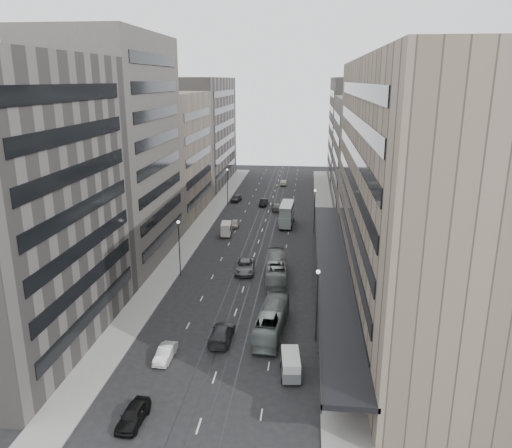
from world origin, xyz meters
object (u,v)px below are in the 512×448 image
at_px(double_decker, 287,214).
at_px(vw_microbus, 291,364).
at_px(sedan_1, 165,353).
at_px(sedan_2, 245,267).
at_px(pedestrian, 321,350).
at_px(sedan_0, 133,415).
at_px(bus_far, 276,269).
at_px(panel_van, 226,229).
at_px(bus_near, 272,320).

xyz_separation_m(double_decker, vw_microbus, (2.80, -51.34, -1.16)).
height_order(double_decker, sedan_1, double_decker).
height_order(double_decker, sedan_2, double_decker).
bearing_deg(vw_microbus, sedan_1, 167.39).
xyz_separation_m(vw_microbus, sedan_2, (-7.78, 26.23, -0.39)).
distance_m(sedan_1, pedestrian, 15.83).
bearing_deg(sedan_0, double_decker, 84.52).
xyz_separation_m(bus_far, sedan_0, (-9.67, -32.06, -0.86)).
xyz_separation_m(double_decker, pedestrian, (5.78, -48.30, -1.25)).
relative_size(double_decker, sedan_2, 1.36).
xyz_separation_m(panel_van, sedan_0, (0.77, -51.89, -0.58)).
height_order(bus_far, sedan_1, bus_far).
xyz_separation_m(sedan_1, pedestrian, (15.76, 1.48, 0.46)).
xyz_separation_m(vw_microbus, panel_van, (-13.44, 43.60, 0.11)).
relative_size(sedan_0, sedan_1, 1.08).
bearing_deg(double_decker, sedan_2, -98.87).
relative_size(bus_near, panel_van, 2.77).
xyz_separation_m(sedan_0, sedan_2, (4.89, 34.52, 0.08)).
xyz_separation_m(bus_near, sedan_1, (-10.36, -6.66, -0.86)).
height_order(panel_van, sedan_1, panel_van).
height_order(vw_microbus, panel_van, panel_van).
bearing_deg(bus_near, sedan_1, 37.44).
bearing_deg(pedestrian, panel_van, -85.28).
relative_size(bus_far, pedestrian, 5.87).
distance_m(bus_near, vw_microbus, 8.57).
relative_size(vw_microbus, sedan_1, 1.02).
height_order(vw_microbus, sedan_0, vw_microbus).
bearing_deg(bus_far, pedestrian, 102.37).
xyz_separation_m(vw_microbus, sedan_1, (-12.77, 1.55, -0.55)).
distance_m(vw_microbus, sedan_2, 27.36).
xyz_separation_m(double_decker, panel_van, (-10.64, -7.74, -1.05)).
distance_m(double_decker, pedestrian, 48.66).
relative_size(vw_microbus, sedan_2, 0.70).
relative_size(bus_far, panel_van, 2.91).
distance_m(bus_near, bus_far, 15.57).
bearing_deg(panel_van, sedan_0, -94.40).
bearing_deg(sedan_1, panel_van, 93.43).
bearing_deg(vw_microbus, bus_near, 100.73).
xyz_separation_m(sedan_0, pedestrian, (15.66, 11.33, 0.38)).
height_order(bus_far, panel_van, bus_far).
distance_m(sedan_0, sedan_2, 34.86).
bearing_deg(double_decker, bus_near, -87.14).
relative_size(bus_far, sedan_1, 2.82).
bearing_deg(bus_far, bus_near, 88.42).
bearing_deg(panel_van, bus_near, -77.94).
bearing_deg(sedan_0, vw_microbus, 37.10).
height_order(sedan_0, sedan_2, sedan_2).
distance_m(double_decker, sedan_0, 60.46).
bearing_deg(sedan_1, double_decker, 81.19).
relative_size(panel_van, sedan_2, 0.67).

